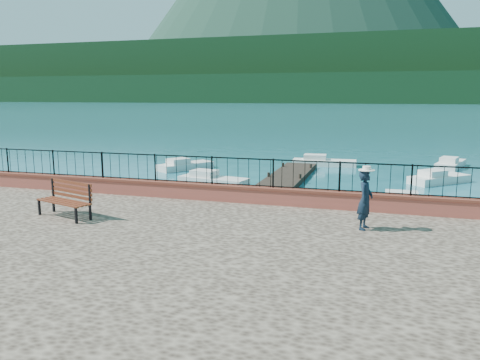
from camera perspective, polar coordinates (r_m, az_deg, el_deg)
The scene contains 15 objects.
ground at distance 12.87m, azimuth 1.51°, elevation -11.91°, with size 2000.00×2000.00×0.00m, color #19596B.
parapet at distance 15.88m, azimuth 5.08°, elevation -2.01°, with size 28.00×0.46×0.58m, color #A4473B.
railing at distance 15.73m, azimuth 5.13°, elevation 0.72°, with size 27.00×0.05×0.95m, color black.
dock at distance 24.51m, azimuth 4.46°, elevation -0.82°, with size 2.00×16.00×0.30m, color #2D231C.
far_forest at distance 311.53m, azimuth 16.60°, elevation 10.64°, with size 900.00×60.00×18.00m, color black.
foothills at distance 371.90m, azimuth 16.80°, elevation 12.51°, with size 900.00×120.00×44.00m, color black.
park_bench at distance 15.18m, azimuth -20.53°, elevation -3.09°, with size 2.05×1.18×1.08m.
person at distance 13.30m, azimuth 15.01°, elevation -2.38°, with size 0.60×0.39×1.65m, color black.
hat at distance 13.14m, azimuth 15.19°, elevation 1.38°, with size 0.44×0.44×0.12m, color white.
boat_0 at distance 25.73m, azimuth -3.26°, elevation 0.29°, with size 3.88×1.30×0.80m, color silver.
boat_1 at distance 21.36m, azimuth 20.61°, elevation -2.43°, with size 3.80×1.30×0.80m, color silver.
boat_2 at distance 28.51m, azimuth 23.14°, elevation 0.46°, with size 3.64×1.30×0.80m, color silver.
boat_3 at distance 31.31m, azimuth -6.65°, elevation 2.03°, with size 3.80×1.30×0.80m, color silver.
boat_4 at distance 33.20m, azimuth 10.25°, elevation 2.41°, with size 4.34×1.30×0.80m, color silver.
boat_5 at distance 34.94m, azimuth 24.30°, elevation 2.04°, with size 3.90×1.30×0.80m, color silver.
Camera 1 is at (3.14, -11.49, 4.86)m, focal length 35.00 mm.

